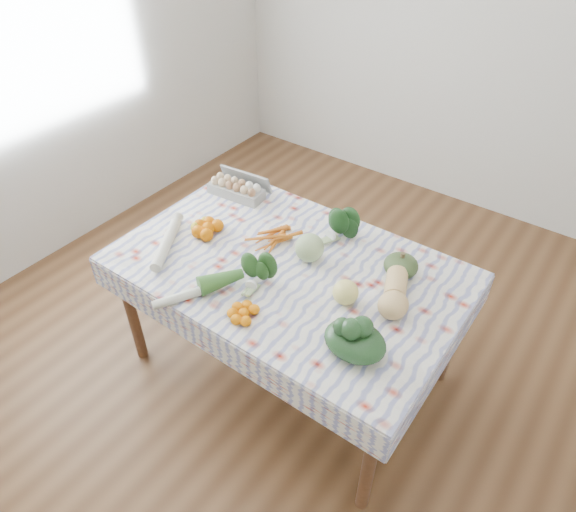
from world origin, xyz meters
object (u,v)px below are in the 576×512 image
object	(u,v)px
kabocha_squash	(401,265)
cabbage	(310,248)
grapefruit	(346,292)
egg_carton	(236,189)
butternut_squash	(395,292)
dining_table	(288,278)

from	to	relation	value
kabocha_squash	cabbage	distance (m)	0.44
kabocha_squash	grapefruit	size ratio (longest dim) A/B	1.40
kabocha_squash	cabbage	xyz separation A→B (m)	(-0.41, -0.16, 0.02)
egg_carton	cabbage	world-z (taller)	cabbage
butternut_squash	kabocha_squash	bearing A→B (deg)	87.40
butternut_squash	egg_carton	bearing A→B (deg)	146.03
butternut_squash	grapefruit	xyz separation A→B (m)	(-0.18, -0.12, -0.01)
egg_carton	butternut_squash	xyz separation A→B (m)	(1.13, -0.25, 0.02)
kabocha_squash	butternut_squash	size ratio (longest dim) A/B	0.57
butternut_squash	grapefruit	distance (m)	0.22
kabocha_squash	butternut_squash	bearing A→B (deg)	-71.17
kabocha_squash	grapefruit	bearing A→B (deg)	-109.84
dining_table	egg_carton	xyz separation A→B (m)	(-0.60, 0.32, 0.13)
cabbage	butternut_squash	distance (m)	0.47
dining_table	grapefruit	xyz separation A→B (m)	(0.35, -0.05, 0.14)
dining_table	grapefruit	distance (m)	0.38
egg_carton	cabbage	bearing A→B (deg)	-24.40
egg_carton	grapefruit	xyz separation A→B (m)	(0.95, -0.37, 0.01)
kabocha_squash	butternut_squash	xyz separation A→B (m)	(0.07, -0.19, 0.01)
egg_carton	butternut_squash	bearing A→B (deg)	-18.32
cabbage	dining_table	bearing A→B (deg)	-119.36
dining_table	cabbage	world-z (taller)	cabbage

